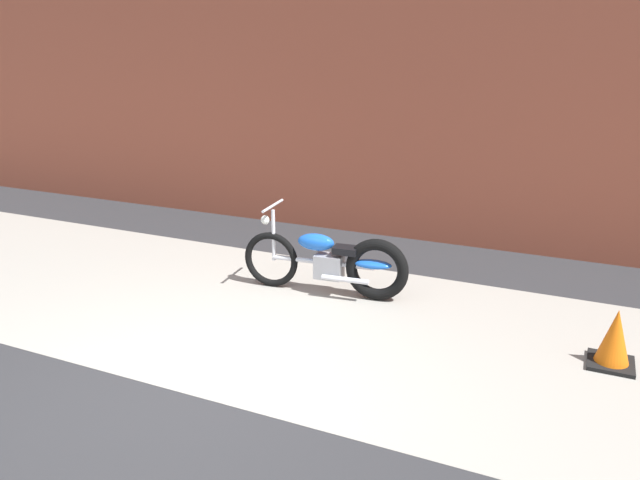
# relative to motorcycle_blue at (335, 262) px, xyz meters

# --- Properties ---
(ground_plane) EXTENTS (80.00, 80.00, 0.00)m
(ground_plane) POSITION_rel_motorcycle_blue_xyz_m (-0.28, -2.50, -0.40)
(ground_plane) COLOR #2D2D30
(sidewalk_slab) EXTENTS (36.00, 3.50, 0.01)m
(sidewalk_slab) POSITION_rel_motorcycle_blue_xyz_m (-0.28, -0.75, -0.40)
(sidewalk_slab) COLOR #9E998E
(sidewalk_slab) RESTS_ON ground
(brick_building_wall) EXTENTS (36.00, 0.50, 5.83)m
(brick_building_wall) POSITION_rel_motorcycle_blue_xyz_m (-0.28, 2.70, 2.52)
(brick_building_wall) COLOR brown
(brick_building_wall) RESTS_ON ground
(motorcycle_blue) EXTENTS (2.01, 0.58, 1.03)m
(motorcycle_blue) POSITION_rel_motorcycle_blue_xyz_m (0.00, 0.00, 0.00)
(motorcycle_blue) COLOR black
(motorcycle_blue) RESTS_ON ground
(traffic_cone) EXTENTS (0.40, 0.40, 0.55)m
(traffic_cone) POSITION_rel_motorcycle_blue_xyz_m (2.95, -0.50, -0.15)
(traffic_cone) COLOR orange
(traffic_cone) RESTS_ON ground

